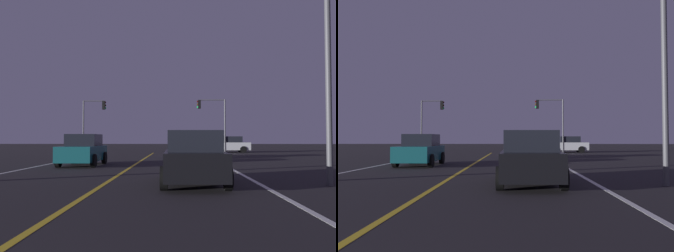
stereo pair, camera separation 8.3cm
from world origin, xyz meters
The scene contains 10 objects.
lane_edge_right centered at (4.97, 15.23, 0.00)m, with size 0.16×42.47×0.01m, color silver.
lane_edge_left centered at (-4.97, 15.23, 0.00)m, with size 0.16×42.47×0.01m, color silver.
lane_center_divider centered at (0.00, 15.23, 0.00)m, with size 0.16×42.47×0.01m, color gold.
car_ahead_far centered at (2.80, 26.50, 0.82)m, with size 2.02×4.30×1.70m.
car_crossing_side centered at (7.99, 37.85, 0.82)m, with size 4.30×2.02×1.70m.
car_lead_same_lane centered at (2.85, 11.12, 0.82)m, with size 2.02×4.30×1.70m.
car_oncoming centered at (-2.75, 19.12, 0.82)m, with size 2.02×4.30×1.70m.
traffic_light_near_right centered at (6.02, 36.97, 4.10)m, with size 2.97×0.36×5.54m.
traffic_light_near_left centered at (-6.28, 36.97, 4.02)m, with size 2.46×0.36×5.46m.
street_lamp_right_near centered at (6.52, 10.91, 4.86)m, with size 2.25×0.44×7.59m.
Camera 1 is at (2.29, -0.30, 1.45)m, focal length 38.34 mm.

